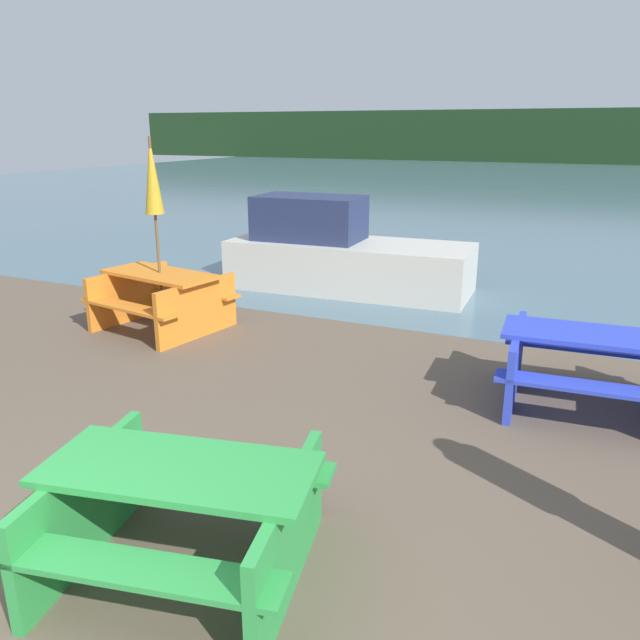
{
  "coord_description": "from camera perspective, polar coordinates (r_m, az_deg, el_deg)",
  "views": [
    {
      "loc": [
        2.48,
        -1.49,
        2.6
      ],
      "look_at": [
        0.12,
        3.65,
        0.85
      ],
      "focal_mm": 35.0,
      "sensor_mm": 36.0,
      "label": 1
    }
  ],
  "objects": [
    {
      "name": "picnic_table_green",
      "position": [
        3.94,
        -12.49,
        -16.46
      ],
      "size": [
        1.84,
        1.67,
        0.72
      ],
      "rotation": [
        0.0,
        0.0,
        0.2
      ],
      "color": "green",
      "rests_on": "ground_plane"
    },
    {
      "name": "far_treeline",
      "position": [
        52.78,
        22.78,
        15.24
      ],
      "size": [
        80.0,
        1.6,
        4.0
      ],
      "color": "#193319",
      "rests_on": "water"
    },
    {
      "name": "water",
      "position": [
        32.91,
        20.67,
        11.56
      ],
      "size": [
        60.0,
        50.0,
        0.0
      ],
      "color": "slate",
      "rests_on": "ground_plane"
    },
    {
      "name": "umbrella_gold",
      "position": [
        8.33,
        -15.07,
        12.33
      ],
      "size": [
        0.24,
        0.24,
        2.5
      ],
      "color": "brown",
      "rests_on": "ground_plane"
    },
    {
      "name": "picnic_table_orange",
      "position": [
        8.58,
        -14.29,
        2.19
      ],
      "size": [
        1.81,
        1.63,
        0.77
      ],
      "rotation": [
        0.0,
        0.0,
        -0.17
      ],
      "color": "orange",
      "rests_on": "ground_plane"
    },
    {
      "name": "boat",
      "position": [
        10.44,
        1.9,
        5.93
      ],
      "size": [
        4.04,
        1.7,
        1.52
      ],
      "rotation": [
        0.0,
        0.0,
        0.05
      ],
      "color": "beige",
      "rests_on": "water"
    },
    {
      "name": "picnic_table_blue",
      "position": [
        6.47,
        23.62,
        -3.68
      ],
      "size": [
        1.75,
        1.48,
        0.76
      ],
      "rotation": [
        0.0,
        0.0,
        0.06
      ],
      "color": "blue",
      "rests_on": "ground_plane"
    }
  ]
}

